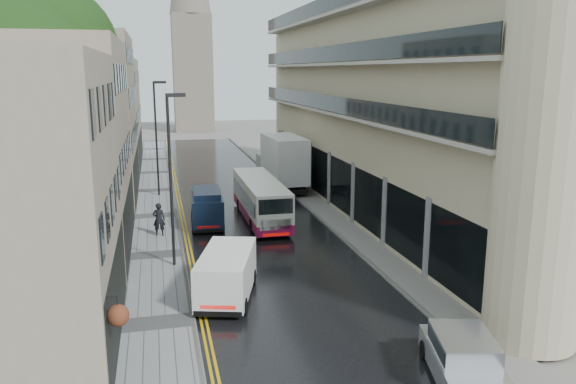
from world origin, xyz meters
name	(u,v)px	position (x,y,z in m)	size (l,w,h in m)	color
road	(243,212)	(0.00, 27.50, 0.01)	(9.00, 85.00, 0.02)	black
left_sidewalk	(156,216)	(-5.85, 27.50, 0.06)	(2.70, 85.00, 0.12)	gray
right_sidewalk	(319,207)	(5.40, 27.50, 0.06)	(1.80, 85.00, 0.12)	slate
old_shop_row	(96,124)	(-9.45, 30.00, 6.00)	(4.50, 56.00, 12.00)	gray
modern_block	(396,109)	(10.30, 26.00, 7.00)	(8.00, 40.00, 14.00)	#BFAF8E
church_spire	(190,1)	(0.50, 82.00, 20.00)	(6.40, 6.40, 40.00)	#75695D
tree_near	(9,125)	(-12.50, 20.00, 6.95)	(10.56, 10.56, 13.89)	black
tree_far	(59,118)	(-12.20, 33.00, 6.23)	(9.24, 9.24, 12.46)	black
cream_bus	(252,210)	(-0.24, 22.55, 1.34)	(2.20, 9.70, 2.64)	silver
white_lorry	(273,167)	(3.10, 32.23, 2.24)	(2.54, 8.46, 4.44)	silver
white_van	(197,289)	(-4.30, 11.57, 1.07)	(1.99, 4.65, 2.11)	white
navy_van	(193,213)	(-3.67, 23.17, 1.22)	(1.88, 4.69, 2.39)	black
pedestrian	(159,219)	(-5.67, 22.74, 1.09)	(0.71, 0.46, 1.93)	black
lamp_post_near	(171,182)	(-5.02, 17.39, 4.29)	(0.94, 0.21, 8.33)	black
lamp_post_far	(156,139)	(-5.59, 33.84, 4.42)	(0.97, 0.22, 8.60)	black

